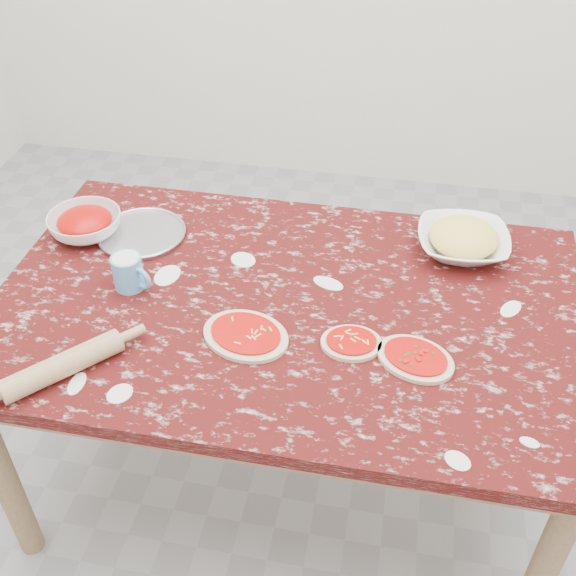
{
  "coord_description": "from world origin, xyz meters",
  "views": [
    {
      "loc": [
        0.27,
        -1.39,
        1.96
      ],
      "look_at": [
        0.0,
        0.0,
        0.8
      ],
      "focal_mm": 43.01,
      "sensor_mm": 36.0,
      "label": 1
    }
  ],
  "objects_px": {
    "worktable": "(288,325)",
    "pizza_tray": "(142,234)",
    "sauce_bowl": "(85,225)",
    "flour_mug": "(129,272)",
    "cheese_bowl": "(462,242)",
    "rolling_pin": "(62,366)"
  },
  "relations": [
    {
      "from": "worktable",
      "to": "pizza_tray",
      "type": "xyz_separation_m",
      "value": [
        -0.5,
        0.22,
        0.09
      ]
    },
    {
      "from": "worktable",
      "to": "pizza_tray",
      "type": "height_order",
      "value": "pizza_tray"
    },
    {
      "from": "sauce_bowl",
      "to": "worktable",
      "type": "bearing_deg",
      "value": -16.59
    },
    {
      "from": "worktable",
      "to": "sauce_bowl",
      "type": "xyz_separation_m",
      "value": [
        -0.67,
        0.2,
        0.12
      ]
    },
    {
      "from": "pizza_tray",
      "to": "flour_mug",
      "type": "height_order",
      "value": "flour_mug"
    },
    {
      "from": "worktable",
      "to": "flour_mug",
      "type": "relative_size",
      "value": 13.17
    },
    {
      "from": "worktable",
      "to": "pizza_tray",
      "type": "distance_m",
      "value": 0.55
    },
    {
      "from": "pizza_tray",
      "to": "cheese_bowl",
      "type": "bearing_deg",
      "value": 6.11
    },
    {
      "from": "pizza_tray",
      "to": "rolling_pin",
      "type": "xyz_separation_m",
      "value": [
        0.02,
        -0.59,
        0.02
      ]
    },
    {
      "from": "pizza_tray",
      "to": "flour_mug",
      "type": "relative_size",
      "value": 2.17
    },
    {
      "from": "pizza_tray",
      "to": "cheese_bowl",
      "type": "relative_size",
      "value": 0.99
    },
    {
      "from": "worktable",
      "to": "rolling_pin",
      "type": "height_order",
      "value": "rolling_pin"
    },
    {
      "from": "worktable",
      "to": "flour_mug",
      "type": "height_order",
      "value": "flour_mug"
    },
    {
      "from": "cheese_bowl",
      "to": "rolling_pin",
      "type": "xyz_separation_m",
      "value": [
        -0.94,
        -0.69,
        -0.0
      ]
    },
    {
      "from": "sauce_bowl",
      "to": "cheese_bowl",
      "type": "relative_size",
      "value": 0.83
    },
    {
      "from": "flour_mug",
      "to": "rolling_pin",
      "type": "distance_m",
      "value": 0.35
    },
    {
      "from": "pizza_tray",
      "to": "cheese_bowl",
      "type": "xyz_separation_m",
      "value": [
        0.96,
        0.1,
        0.03
      ]
    },
    {
      "from": "rolling_pin",
      "to": "flour_mug",
      "type": "bearing_deg",
      "value": 83.96
    },
    {
      "from": "cheese_bowl",
      "to": "flour_mug",
      "type": "relative_size",
      "value": 2.19
    },
    {
      "from": "sauce_bowl",
      "to": "flour_mug",
      "type": "height_order",
      "value": "flour_mug"
    },
    {
      "from": "cheese_bowl",
      "to": "worktable",
      "type": "bearing_deg",
      "value": -144.68
    },
    {
      "from": "worktable",
      "to": "cheese_bowl",
      "type": "height_order",
      "value": "cheese_bowl"
    }
  ]
}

